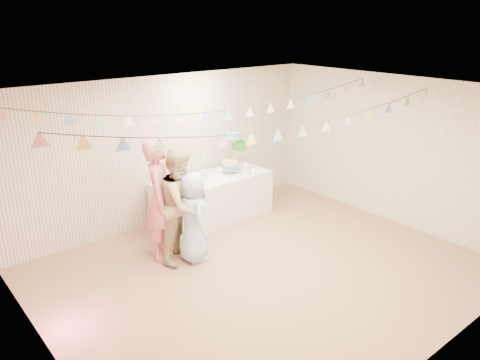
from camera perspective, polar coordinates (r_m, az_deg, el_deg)
floor at (r=6.96m, az=2.98°, el=-11.03°), size 6.00×6.00×0.00m
ceiling at (r=6.08m, az=3.41°, el=10.65°), size 6.00×6.00×0.00m
back_wall at (r=8.32m, az=-8.57°, el=3.66°), size 6.00×6.00×0.00m
front_wall at (r=5.02m, az=23.08°, el=-8.46°), size 6.00×6.00×0.00m
left_wall at (r=5.04m, az=-23.11°, el=-8.37°), size 5.00×5.00×0.00m
right_wall at (r=8.63m, az=18.03°, el=3.49°), size 5.00×5.00×0.00m
table at (r=8.48m, az=-3.33°, el=-2.23°), size 2.16×0.86×0.81m
cake_stand at (r=8.60m, az=-0.66°, el=3.25°), size 0.69×0.40×0.77m
cake_bottom at (r=8.56m, az=-1.18°, el=1.07°), size 0.31×0.31×0.15m
cake_middle at (r=8.79m, az=-0.12°, el=3.40°), size 0.27×0.27×0.22m
cake_top_tier at (r=8.48m, az=-0.86°, el=4.71°), size 0.25×0.25×0.19m
platter at (r=8.07m, az=-5.86°, el=-0.76°), size 0.34×0.34×0.02m
posy at (r=8.29m, az=-4.45°, el=0.38°), size 0.14×0.14×0.16m
person_adult_a at (r=7.08m, az=-9.69°, el=-2.33°), size 0.77×0.81×1.86m
person_adult_b at (r=7.01m, az=-7.12°, el=-2.97°), size 1.07×1.01×1.74m
person_child at (r=7.01m, az=-5.73°, el=-4.45°), size 0.60×0.77×1.40m
bunting_back at (r=6.95m, az=-2.89°, el=9.66°), size 5.60×1.10×0.40m
bunting_front at (r=5.98m, az=4.67°, el=7.77°), size 5.60×0.90×0.36m
tealight_0 at (r=7.80m, az=-7.46°, el=-1.03°), size 0.04×0.04×0.03m
tealight_1 at (r=8.29m, az=-6.07°, el=0.27°), size 0.04×0.04×0.03m
tealight_2 at (r=8.23m, az=-1.91°, el=0.22°), size 0.04×0.04×0.03m
tealight_3 at (r=8.70m, az=-2.38°, el=1.29°), size 0.04×0.04×0.03m
tealight_4 at (r=8.69m, az=1.68°, el=1.27°), size 0.04×0.04×0.03m
tealight_5 at (r=8.98m, az=0.68°, el=1.87°), size 0.04×0.04×0.03m
tealight_6 at (r=8.04m, az=-8.17°, el=-0.44°), size 0.04×0.04×0.03m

